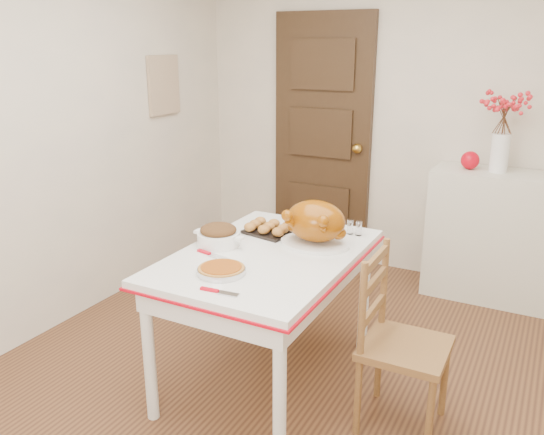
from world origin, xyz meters
The scene contains 18 objects.
floor centered at (0.00, 0.00, 0.00)m, with size 3.50×4.00×0.00m, color #422618.
wall_back centered at (0.00, 2.00, 1.25)m, with size 3.50×0.00×2.50m, color beige.
wall_left centered at (-1.75, 0.00, 1.25)m, with size 0.00×4.00×2.50m, color beige.
door_back centered at (-0.70, 1.97, 1.03)m, with size 0.85×0.06×2.06m, color #342314.
photo_board centered at (-1.73, 1.20, 1.50)m, with size 0.03×0.35×0.45m, color tan.
sideboard centered at (0.76, 1.78, 0.47)m, with size 0.95×0.42×0.95m, color beige.
kitchen_table centered at (-0.19, 0.05, 0.38)m, with size 0.88×1.28×0.77m, color silver, non-canonical shape.
chair_oak centered at (0.57, 0.03, 0.45)m, with size 0.40×0.40×0.90m, color brown, non-canonical shape.
berry_vase centered at (0.72, 1.78, 1.23)m, with size 0.29×0.29×0.56m, color white, non-canonical shape.
apple centered at (0.53, 1.78, 1.01)m, with size 0.13×0.13×0.13m, color #BD0314.
turkey_platter centered at (-0.02, 0.28, 0.89)m, with size 0.39×0.31×0.25m, color #8F4B06, non-canonical shape.
pumpkin_pie centered at (-0.26, -0.29, 0.79)m, with size 0.23×0.23×0.05m, color #8E3F0C.
stuffing_dish centered at (-0.48, 0.03, 0.82)m, with size 0.29×0.23×0.11m, color #4E2B12, non-canonical shape.
rolls_tray centered at (-0.33, 0.33, 0.80)m, with size 0.26×0.20×0.07m, color #A27735, non-canonical shape.
pie_server centered at (-0.15, -0.47, 0.77)m, with size 0.19×0.05×0.01m, color silver, non-canonical shape.
carving_knife centered at (-0.41, -0.12, 0.77)m, with size 0.25×0.06×0.01m, color silver, non-canonical shape.
drinking_glass centered at (-0.13, 0.60, 0.82)m, with size 0.06×0.06×0.10m, color white.
shaker_pair centered at (0.11, 0.54, 0.81)m, with size 0.09×0.03×0.09m, color white, non-canonical shape.
Camera 1 is at (1.09, -2.33, 1.82)m, focal length 36.60 mm.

